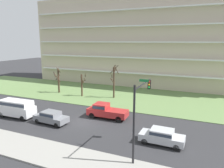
{
  "coord_description": "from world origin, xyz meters",
  "views": [
    {
      "loc": [
        13.51,
        -22.11,
        10.23
      ],
      "look_at": [
        1.43,
        6.0,
        3.95
      ],
      "focal_mm": 34.1,
      "sensor_mm": 36.0,
      "label": 1
    }
  ],
  "objects_px": {
    "tree_center": "(114,80)",
    "van_white_center_left": "(16,107)",
    "sedan_gray_center_right": "(51,117)",
    "traffic_signal_mast": "(140,106)",
    "pickup_red_near_left": "(106,111)",
    "tree_far_left": "(58,79)",
    "sedan_silver_near_right": "(162,136)",
    "tree_left": "(82,84)"
  },
  "relations": [
    {
      "from": "tree_center",
      "to": "van_white_center_left",
      "type": "bearing_deg",
      "value": -120.24
    },
    {
      "from": "sedan_gray_center_right",
      "to": "traffic_signal_mast",
      "type": "distance_m",
      "value": 13.09
    },
    {
      "from": "pickup_red_near_left",
      "to": "tree_far_left",
      "type": "bearing_deg",
      "value": -33.1
    },
    {
      "from": "sedan_gray_center_right",
      "to": "tree_center",
      "type": "bearing_deg",
      "value": 83.26
    },
    {
      "from": "tree_far_left",
      "to": "tree_center",
      "type": "bearing_deg",
      "value": 4.07
    },
    {
      "from": "tree_far_left",
      "to": "tree_center",
      "type": "xyz_separation_m",
      "value": [
        11.53,
        0.82,
        0.56
      ]
    },
    {
      "from": "tree_center",
      "to": "pickup_red_near_left",
      "type": "distance_m",
      "value": 10.46
    },
    {
      "from": "tree_far_left",
      "to": "tree_center",
      "type": "height_order",
      "value": "tree_center"
    },
    {
      "from": "van_white_center_left",
      "to": "sedan_gray_center_right",
      "type": "distance_m",
      "value": 5.8
    },
    {
      "from": "van_white_center_left",
      "to": "traffic_signal_mast",
      "type": "distance_m",
      "value": 18.49
    },
    {
      "from": "tree_far_left",
      "to": "sedan_gray_center_right",
      "type": "distance_m",
      "value": 16.28
    },
    {
      "from": "sedan_silver_near_right",
      "to": "traffic_signal_mast",
      "type": "relative_size",
      "value": 0.65
    },
    {
      "from": "tree_far_left",
      "to": "tree_left",
      "type": "xyz_separation_m",
      "value": [
        5.71,
        -0.44,
        -0.38
      ]
    },
    {
      "from": "sedan_gray_center_right",
      "to": "traffic_signal_mast",
      "type": "relative_size",
      "value": 0.66
    },
    {
      "from": "sedan_gray_center_right",
      "to": "traffic_signal_mast",
      "type": "height_order",
      "value": "traffic_signal_mast"
    },
    {
      "from": "tree_left",
      "to": "tree_center",
      "type": "xyz_separation_m",
      "value": [
        5.82,
        1.27,
        0.94
      ]
    },
    {
      "from": "sedan_gray_center_right",
      "to": "van_white_center_left",
      "type": "bearing_deg",
      "value": -176.63
    },
    {
      "from": "tree_far_left",
      "to": "tree_left",
      "type": "distance_m",
      "value": 5.74
    },
    {
      "from": "pickup_red_near_left",
      "to": "sedan_gray_center_right",
      "type": "relative_size",
      "value": 1.21
    },
    {
      "from": "pickup_red_near_left",
      "to": "tree_left",
      "type": "bearing_deg",
      "value": -45.53
    },
    {
      "from": "van_white_center_left",
      "to": "tree_center",
      "type": "bearing_deg",
      "value": 58.0
    },
    {
      "from": "tree_left",
      "to": "sedan_silver_near_right",
      "type": "distance_m",
      "value": 21.46
    },
    {
      "from": "traffic_signal_mast",
      "to": "van_white_center_left",
      "type": "bearing_deg",
      "value": 170.87
    },
    {
      "from": "sedan_gray_center_right",
      "to": "tree_far_left",
      "type": "bearing_deg",
      "value": 127.11
    },
    {
      "from": "tree_left",
      "to": "sedan_gray_center_right",
      "type": "height_order",
      "value": "tree_left"
    },
    {
      "from": "sedan_gray_center_right",
      "to": "tree_left",
      "type": "bearing_deg",
      "value": 107.5
    },
    {
      "from": "van_white_center_left",
      "to": "traffic_signal_mast",
      "type": "bearing_deg",
      "value": -10.88
    },
    {
      "from": "van_white_center_left",
      "to": "traffic_signal_mast",
      "type": "height_order",
      "value": "traffic_signal_mast"
    },
    {
      "from": "tree_far_left",
      "to": "tree_left",
      "type": "bearing_deg",
      "value": -4.45
    },
    {
      "from": "tree_left",
      "to": "sedan_gray_center_right",
      "type": "xyz_separation_m",
      "value": [
        3.27,
        -13.01,
        -1.47
      ]
    },
    {
      "from": "pickup_red_near_left",
      "to": "sedan_silver_near_right",
      "type": "relative_size",
      "value": 1.23
    },
    {
      "from": "tree_center",
      "to": "van_white_center_left",
      "type": "distance_m",
      "value": 16.63
    },
    {
      "from": "pickup_red_near_left",
      "to": "sedan_silver_near_right",
      "type": "distance_m",
      "value": 9.39
    },
    {
      "from": "tree_center",
      "to": "sedan_gray_center_right",
      "type": "relative_size",
      "value": 1.36
    },
    {
      "from": "pickup_red_near_left",
      "to": "traffic_signal_mast",
      "type": "distance_m",
      "value": 10.62
    },
    {
      "from": "tree_left",
      "to": "pickup_red_near_left",
      "type": "bearing_deg",
      "value": -44.19
    },
    {
      "from": "van_white_center_left",
      "to": "sedan_silver_near_right",
      "type": "bearing_deg",
      "value": -1.76
    },
    {
      "from": "tree_left",
      "to": "van_white_center_left",
      "type": "height_order",
      "value": "tree_left"
    },
    {
      "from": "tree_center",
      "to": "sedan_gray_center_right",
      "type": "xyz_separation_m",
      "value": [
        -2.54,
        -14.27,
        -2.41
      ]
    },
    {
      "from": "pickup_red_near_left",
      "to": "traffic_signal_mast",
      "type": "bearing_deg",
      "value": 130.96
    },
    {
      "from": "tree_center",
      "to": "van_white_center_left",
      "type": "relative_size",
      "value": 1.16
    },
    {
      "from": "tree_left",
      "to": "sedan_silver_near_right",
      "type": "relative_size",
      "value": 0.99
    }
  ]
}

